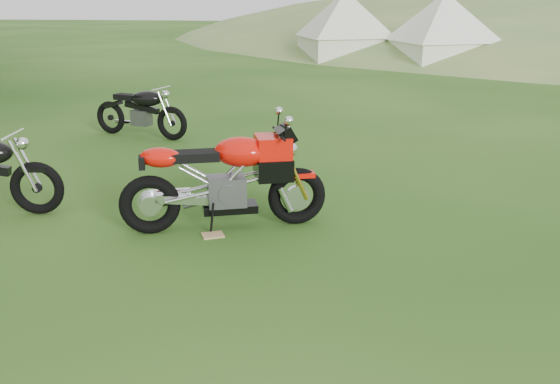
% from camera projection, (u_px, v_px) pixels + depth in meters
% --- Properties ---
extents(ground, '(120.00, 120.00, 0.00)m').
position_uv_depth(ground, '(273.00, 308.00, 5.39)').
color(ground, '#17410E').
rests_on(ground, ground).
extents(sport_motorcycle, '(2.32, 1.25, 1.35)m').
position_uv_depth(sport_motorcycle, '(224.00, 172.00, 7.05)').
color(sport_motorcycle, red).
rests_on(sport_motorcycle, ground).
extents(plywood_board, '(0.30, 0.27, 0.02)m').
position_uv_depth(plywood_board, '(213.00, 235.00, 7.01)').
color(plywood_board, tan).
rests_on(plywood_board, ground).
extents(vintage_moto_d, '(2.02, 1.00, 1.04)m').
position_uv_depth(vintage_moto_d, '(140.00, 110.00, 11.71)').
color(vintage_moto_d, black).
rests_on(vintage_moto_d, ground).
extents(tent_left, '(4.02, 4.02, 2.70)m').
position_uv_depth(tent_left, '(344.00, 26.00, 25.34)').
color(tent_left, white).
rests_on(tent_left, ground).
extents(tent_mid, '(3.99, 3.99, 2.66)m').
position_uv_depth(tent_mid, '(443.00, 30.00, 23.11)').
color(tent_mid, white).
rests_on(tent_mid, ground).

